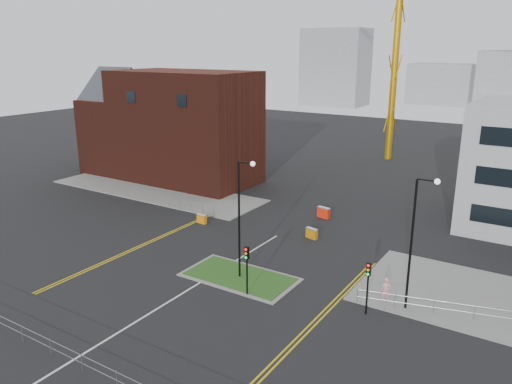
{
  "coord_description": "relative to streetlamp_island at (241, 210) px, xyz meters",
  "views": [
    {
      "loc": [
        21.57,
        -20.43,
        16.83
      ],
      "look_at": [
        -0.21,
        13.78,
        5.0
      ],
      "focal_mm": 35.0,
      "sensor_mm": 36.0,
      "label": 1
    }
  ],
  "objects": [
    {
      "name": "yellow_left_a",
      "position": [
        -11.22,
        2.0,
        -5.41
      ],
      "size": [
        0.12,
        24.0,
        0.01
      ],
      "primitive_type": "cube",
      "color": "gold",
      "rests_on": "ground"
    },
    {
      "name": "yellow_right_b",
      "position": [
        7.58,
        -2.0,
        -5.41
      ],
      "size": [
        0.12,
        20.0,
        0.01
      ],
      "primitive_type": "cube",
      "color": "gold",
      "rests_on": "ground"
    },
    {
      "name": "barrier_mid",
      "position": [
        0.78,
        10.2,
        -4.89
      ],
      "size": [
        1.2,
        0.67,
        0.96
      ],
      "color": "#C5730A",
      "rests_on": "ground"
    },
    {
      "name": "skyline_d",
      "position": [
        -10.22,
        132.0,
        0.59
      ],
      "size": [
        30.0,
        12.0,
        12.0
      ],
      "primitive_type": "cube",
      "color": "gray",
      "rests_on": "ground"
    },
    {
      "name": "yellow_right_a",
      "position": [
        7.28,
        -2.0,
        -5.41
      ],
      "size": [
        0.12,
        20.0,
        0.01
      ],
      "primitive_type": "cube",
      "color": "gold",
      "rests_on": "ground"
    },
    {
      "name": "railing_left",
      "position": [
        -13.22,
        10.0,
        -4.67
      ],
      "size": [
        6.05,
        0.05,
        1.1
      ],
      "color": "gray",
      "rests_on": "ground"
    },
    {
      "name": "pedestrian",
      "position": [
        10.31,
        2.32,
        -4.54
      ],
      "size": [
        0.7,
        0.53,
        1.74
      ],
      "primitive_type": "imported",
      "rotation": [
        0.0,
        0.0,
        0.19
      ],
      "color": "pink",
      "rests_on": "ground"
    },
    {
      "name": "streetlamp_right_near",
      "position": [
        12.0,
        2.0,
        0.0
      ],
      "size": [
        1.46,
        0.36,
        9.18
      ],
      "color": "black",
      "rests_on": "ground"
    },
    {
      "name": "skyline_a",
      "position": [
        -42.22,
        112.0,
        5.59
      ],
      "size": [
        18.0,
        12.0,
        22.0
      ],
      "primitive_type": "cube",
      "color": "gray",
      "rests_on": "ground"
    },
    {
      "name": "grass_island",
      "position": [
        -0.22,
        0.0,
        -5.35
      ],
      "size": [
        8.0,
        4.0,
        0.12
      ],
      "primitive_type": "cube",
      "color": "#244416",
      "rests_on": "ground"
    },
    {
      "name": "centre_line",
      "position": [
        -2.22,
        -6.0,
        -5.41
      ],
      "size": [
        0.15,
        30.0,
        0.01
      ],
      "primitive_type": "cube",
      "color": "silver",
      "rests_on": "ground"
    },
    {
      "name": "traffic_light_right",
      "position": [
        9.78,
        -0.02,
        -2.85
      ],
      "size": [
        0.28,
        0.33,
        3.65
      ],
      "color": "black",
      "rests_on": "ground"
    },
    {
      "name": "ground",
      "position": [
        -2.22,
        -8.0,
        -5.41
      ],
      "size": [
        200.0,
        200.0,
        0.0
      ],
      "primitive_type": "plane",
      "color": "black",
      "rests_on": "ground"
    },
    {
      "name": "traffic_light_island",
      "position": [
        1.78,
        -2.02,
        -2.85
      ],
      "size": [
        0.28,
        0.33,
        3.65
      ],
      "color": "black",
      "rests_on": "ground"
    },
    {
      "name": "pavement_left",
      "position": [
        -22.22,
        14.0,
        -5.35
      ],
      "size": [
        28.0,
        8.0,
        0.12
      ],
      "primitive_type": "cube",
      "color": "slate",
      "rests_on": "ground"
    },
    {
      "name": "island_kerb",
      "position": [
        -0.22,
        0.0,
        -5.37
      ],
      "size": [
        8.6,
        4.6,
        0.08
      ],
      "primitive_type": "cube",
      "color": "slate",
      "rests_on": "ground"
    },
    {
      "name": "yellow_left_b",
      "position": [
        -10.92,
        2.0,
        -5.41
      ],
      "size": [
        0.12,
        24.0,
        0.01
      ],
      "primitive_type": "cube",
      "color": "gold",
      "rests_on": "ground"
    },
    {
      "name": "brick_building",
      "position": [
        -25.19,
        20.0,
        1.44
      ],
      "size": [
        24.2,
        10.07,
        14.24
      ],
      "color": "#421710",
      "rests_on": "ground"
    },
    {
      "name": "barrier_right",
      "position": [
        -0.74,
        16.0,
        -4.8
      ],
      "size": [
        1.39,
        0.7,
        1.12
      ],
      "color": "red",
      "rests_on": "ground"
    },
    {
      "name": "barrier_left",
      "position": [
        -10.22,
        8.0,
        -4.93
      ],
      "size": [
        1.08,
        0.45,
        0.89
      ],
      "color": "orange",
      "rests_on": "ground"
    },
    {
      "name": "streetlamp_island",
      "position": [
        0.0,
        0.0,
        0.0
      ],
      "size": [
        1.46,
        0.36,
        9.18
      ],
      "color": "black",
      "rests_on": "ground"
    },
    {
      "name": "railing_front",
      "position": [
        -2.22,
        -14.0,
        -4.63
      ],
      "size": [
        24.05,
        0.05,
        1.1
      ],
      "color": "gray",
      "rests_on": "ground"
    }
  ]
}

